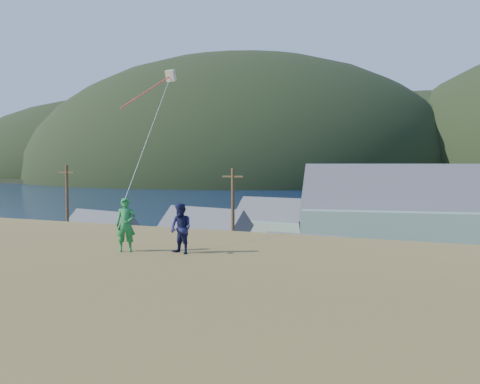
% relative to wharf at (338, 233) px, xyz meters
% --- Properties ---
extents(ground, '(900.00, 900.00, 0.00)m').
position_rel_wharf_xyz_m(ground, '(6.00, -40.00, -0.45)').
color(ground, '#0A1638').
rests_on(ground, ground).
extents(grass_strip, '(110.00, 8.00, 0.10)m').
position_rel_wharf_xyz_m(grass_strip, '(6.00, -42.00, -0.40)').
color(grass_strip, '#4C3D19').
rests_on(grass_strip, ground).
extents(waterfront_lot, '(72.00, 36.00, 0.12)m').
position_rel_wharf_xyz_m(waterfront_lot, '(6.00, -23.00, -0.39)').
color(waterfront_lot, '#28282B').
rests_on(waterfront_lot, ground).
extents(wharf, '(26.00, 14.00, 0.90)m').
position_rel_wharf_xyz_m(wharf, '(0.00, 0.00, 0.00)').
color(wharf, gray).
rests_on(wharf, ground).
extents(far_shore, '(900.00, 320.00, 2.00)m').
position_rel_wharf_xyz_m(far_shore, '(6.00, 290.00, 0.55)').
color(far_shore, black).
rests_on(far_shore, ground).
extents(shed_teal, '(9.36, 7.47, 6.52)m').
position_rel_wharf_xyz_m(shed_teal, '(-16.27, -31.26, 1.99)').
color(shed_teal, '#2C6765').
rests_on(shed_teal, waterfront_lot).
extents(shed_palegreen_near, '(10.58, 7.92, 6.89)m').
position_rel_wharf_xyz_m(shed_palegreen_near, '(-6.87, -27.26, 2.15)').
color(shed_palegreen_near, slate).
rests_on(shed_palegreen_near, waterfront_lot).
extents(shed_white, '(7.09, 4.97, 5.38)m').
position_rel_wharf_xyz_m(shed_white, '(5.47, -33.12, 1.64)').
color(shed_white, white).
rests_on(shed_white, waterfront_lot).
extents(shed_palegreen_far, '(11.59, 7.71, 7.25)m').
position_rel_wharf_xyz_m(shed_palegreen_far, '(-3.66, -13.98, 2.32)').
color(shed_palegreen_far, gray).
rests_on(shed_palegreen_far, waterfront_lot).
extents(utility_poles, '(34.46, 0.24, 9.88)m').
position_rel_wharf_xyz_m(utility_poles, '(3.35, -38.50, 4.55)').
color(utility_poles, '#47331E').
rests_on(utility_poles, waterfront_lot).
extents(parked_cars, '(22.95, 12.30, 1.50)m').
position_rel_wharf_xyz_m(parked_cars, '(-4.34, -18.95, 0.39)').
color(parked_cars, slate).
rests_on(parked_cars, waterfront_lot).
extents(kite_flyer_green, '(0.75, 0.66, 1.72)m').
position_rel_wharf_xyz_m(kite_flyer_green, '(7.62, -58.72, 7.61)').
color(kite_flyer_green, '#217B39').
rests_on(kite_flyer_green, hillside).
extents(kite_flyer_navy, '(0.90, 0.79, 1.58)m').
position_rel_wharf_xyz_m(kite_flyer_navy, '(9.42, -58.32, 7.54)').
color(kite_flyer_navy, '#171940').
rests_on(kite_flyer_navy, hillside).
extents(kite_rig, '(2.57, 4.76, 11.28)m').
position_rel_wharf_xyz_m(kite_rig, '(3.73, -50.01, 13.70)').
color(kite_rig, beige).
rests_on(kite_rig, ground).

